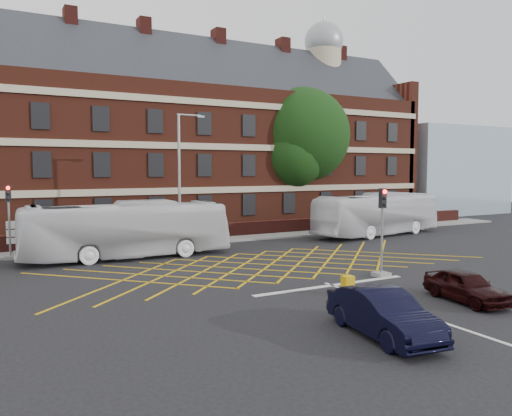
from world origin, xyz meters
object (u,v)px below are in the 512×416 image
street_lamp (181,203)px  deciduous_tree (302,142)px  utility_cabinet (348,286)px  car_navy (383,313)px  bus_right (377,214)px  car_maroon (466,286)px  bus_left (127,230)px  traffic_light_far (9,229)px  direction_signs (16,233)px  traffic_light_near (382,240)px

street_lamp → deciduous_tree: bearing=28.7°
deciduous_tree → utility_cabinet: 27.12m
car_navy → street_lamp: street_lamp is taller
bus_right → car_maroon: size_ratio=3.24×
bus_left → street_lamp: (3.93, 1.67, 1.32)m
bus_right → utility_cabinet: bus_right is taller
bus_right → car_navy: size_ratio=2.67×
bus_left → car_navy: (3.56, -17.54, -0.93)m
bus_left → car_maroon: bus_left is taller
bus_left → car_navy: size_ratio=2.68×
car_maroon → deciduous_tree: bearing=77.5°
street_lamp → utility_cabinet: size_ratio=10.83×
bus_left → traffic_light_far: 6.66m
utility_cabinet → direction_signs: bearing=124.5°
bus_left → traffic_light_far: bearing=66.8°
street_lamp → direction_signs: 9.90m
car_navy → traffic_light_far: traffic_light_far is taller
deciduous_tree → traffic_light_near: 23.36m
traffic_light_near → utility_cabinet: traffic_light_near is taller
bus_right → deciduous_tree: (-1.07, 9.09, 6.02)m
bus_right → car_navy: bus_right is taller
car_maroon → traffic_light_near: (0.31, 5.09, 1.14)m
bus_right → traffic_light_near: size_ratio=2.79×
traffic_light_near → deciduous_tree: bearing=66.2°
bus_right → traffic_light_near: bearing=130.4°
car_maroon → deciduous_tree: 28.33m
car_navy → direction_signs: direction_signs is taller
deciduous_tree → street_lamp: 17.48m
traffic_light_far → street_lamp: size_ratio=0.49×
car_navy → deciduous_tree: 31.98m
traffic_light_near → traffic_light_far: bearing=138.6°
bus_right → traffic_light_far: size_ratio=2.79×
traffic_light_far → car_navy: bearing=-64.8°
bus_left → bus_right: bus_left is taller
bus_left → car_maroon: 18.53m
bus_left → utility_cabinet: bus_left is taller
deciduous_tree → utility_cabinet: (-12.86, -22.74, -7.27)m
deciduous_tree → traffic_light_near: bearing=-113.8°
bus_right → deciduous_tree: 10.96m
bus_left → car_navy: 17.93m
bus_right → traffic_light_far: traffic_light_far is taller
bus_left → car_maroon: (9.27, -16.01, -1.04)m
deciduous_tree → traffic_light_near: size_ratio=2.97×
utility_cabinet → deciduous_tree: bearing=60.5°
car_maroon → street_lamp: (-5.34, 17.68, 2.36)m
car_maroon → deciduous_tree: size_ratio=0.29×
bus_right → traffic_light_near: (-10.20, -11.58, 0.10)m
car_navy → car_maroon: car_navy is taller
direction_signs → deciduous_tree: bearing=14.0°
bus_right → utility_cabinet: size_ratio=14.81×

